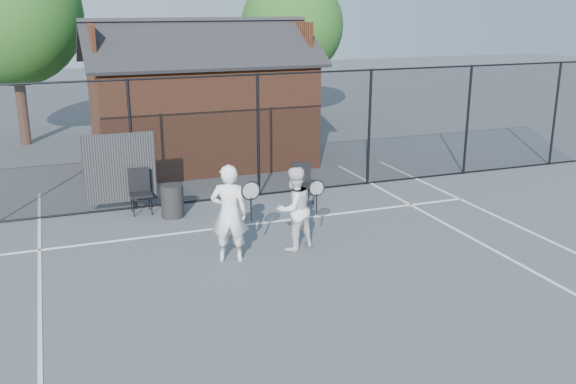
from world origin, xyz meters
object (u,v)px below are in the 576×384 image
object	(u,v)px
clubhouse	(200,108)
chair_right	(304,184)
player_front	(229,213)
chair_left	(141,192)
waste_bin	(172,201)
player_back	(294,209)

from	to	relation	value
clubhouse	chair_right	distance (m)	5.20
chair_right	player_front	bearing A→B (deg)	-126.16
chair_left	waste_bin	world-z (taller)	chair_left
player_back	clubhouse	bearing A→B (deg)	90.24
chair_left	chair_right	size ratio (longest dim) A/B	1.07
clubhouse	player_front	distance (m)	7.91
player_front	chair_right	world-z (taller)	player_front
clubhouse	player_front	size ratio (longest dim) A/B	3.55
player_back	chair_right	size ratio (longest dim) A/B	1.76
clubhouse	waste_bin	xyz separation A→B (m)	(-1.81, -4.89, -1.24)
chair_left	player_front	bearing A→B (deg)	-70.73
chair_left	clubhouse	bearing A→B (deg)	61.78
player_front	waste_bin	bearing A→B (deg)	100.30
player_front	chair_right	bearing A→B (deg)	47.74
player_back	chair_right	world-z (taller)	player_back
player_back	chair_left	xyz separation A→B (m)	(-2.45, 3.23, -0.32)
waste_bin	player_front	bearing A→B (deg)	-79.70
clubhouse	chair_right	xyz separation A→B (m)	(1.32, -4.90, -1.15)
waste_bin	clubhouse	bearing A→B (deg)	69.70
clubhouse	player_front	world-z (taller)	clubhouse
player_back	waste_bin	distance (m)	3.34
player_front	clubhouse	bearing A→B (deg)	80.62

